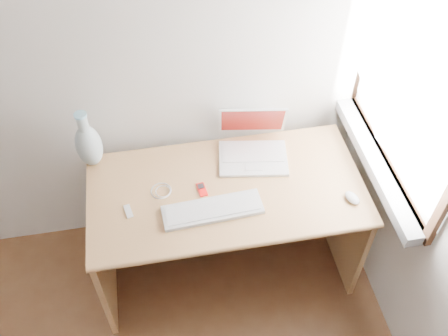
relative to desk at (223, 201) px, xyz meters
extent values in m
cube|color=white|center=(0.80, -0.11, 0.81)|extent=(0.01, 0.90, 1.00)
cube|color=gray|center=(0.74, -0.11, 0.28)|extent=(0.10, 0.96, 0.06)
cube|color=white|center=(0.72, -0.11, 0.84)|extent=(0.02, 0.84, 0.92)
cube|color=tan|center=(0.00, -0.08, 0.19)|extent=(1.36, 0.68, 0.03)
cube|color=tan|center=(-0.66, -0.08, -0.17)|extent=(0.03, 0.64, 0.69)
cube|color=tan|center=(0.66, -0.08, -0.17)|extent=(0.03, 0.64, 0.69)
cube|color=tan|center=(0.00, 0.25, -0.05)|extent=(1.30, 0.03, 0.45)
cube|color=white|center=(0.17, 0.08, 0.21)|extent=(0.38, 0.29, 0.02)
cube|color=white|center=(0.17, 0.08, 0.22)|extent=(0.33, 0.18, 0.00)
cube|color=white|center=(0.17, 0.20, 0.33)|extent=(0.36, 0.14, 0.22)
cube|color=maroon|center=(0.17, 0.20, 0.33)|extent=(0.33, 0.12, 0.19)
cube|color=white|center=(-0.09, -0.21, 0.21)|extent=(0.48, 0.17, 0.02)
cube|color=white|center=(-0.09, -0.21, 0.23)|extent=(0.44, 0.13, 0.00)
ellipsoid|color=white|center=(0.58, -0.26, 0.22)|extent=(0.08, 0.10, 0.03)
cube|color=red|center=(-0.12, -0.07, 0.21)|extent=(0.05, 0.09, 0.01)
cube|color=black|center=(-0.12, -0.07, 0.21)|extent=(0.03, 0.03, 0.00)
torus|color=white|center=(-0.32, -0.05, 0.21)|extent=(0.13, 0.13, 0.01)
cube|color=white|center=(-0.48, -0.14, 0.21)|extent=(0.05, 0.08, 0.01)
ellipsoid|color=silver|center=(-0.64, 0.20, 0.33)|extent=(0.13, 0.13, 0.25)
cylinder|color=silver|center=(-0.64, 0.20, 0.48)|extent=(0.05, 0.05, 0.10)
cylinder|color=#99DCF5|center=(-0.64, 0.20, 0.53)|extent=(0.06, 0.06, 0.01)
camera|label=1|loc=(-0.29, -1.62, 2.09)|focal=40.00mm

